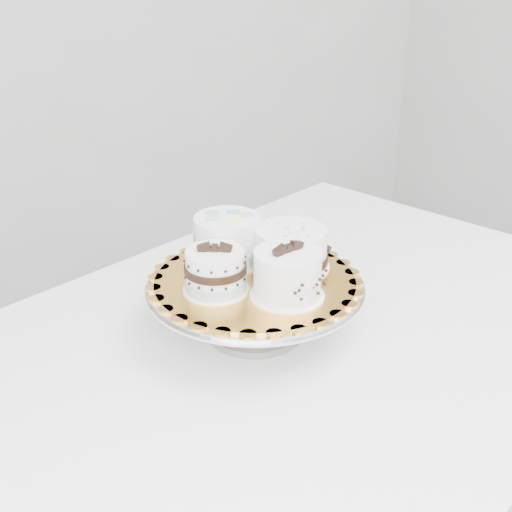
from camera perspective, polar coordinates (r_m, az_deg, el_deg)
table at (r=1.11m, az=3.16°, el=-9.76°), size 1.40×1.08×0.75m
cake_stand at (r=1.03m, az=-0.10°, el=-3.74°), size 0.35×0.35×0.09m
cake_board at (r=1.01m, az=-0.10°, el=-2.17°), size 0.41×0.41×0.00m
cake_swirl at (r=0.95m, az=2.81°, el=-1.72°), size 0.11×0.11×0.09m
cake_banded at (r=0.97m, az=-3.62°, el=-1.45°), size 0.12×0.12×0.08m
cake_dots at (r=1.05m, az=-2.56°, el=1.52°), size 0.14×0.14×0.08m
cake_ribbon at (r=1.04m, az=3.18°, el=0.60°), size 0.14×0.14×0.07m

